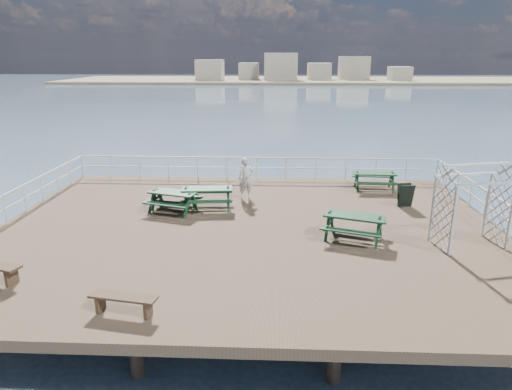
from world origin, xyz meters
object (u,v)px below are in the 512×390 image
object	(u,v)px
picnic_table_a	(173,196)
person	(246,179)
picnic_table_c	(374,177)
flat_bench_far	(123,300)
picnic_table_e	(354,222)
trellis_arbor	(472,210)
picnic_table_d	(207,194)
picnic_table_b	(173,197)

from	to	relation	value
picnic_table_a	person	xyz separation A→B (m)	(2.85, 1.36, 0.38)
picnic_table_c	flat_bench_far	distance (m)	13.56
picnic_table_e	trellis_arbor	bearing A→B (deg)	13.41
picnic_table_d	flat_bench_far	size ratio (longest dim) A/B	1.27
picnic_table_e	flat_bench_far	distance (m)	7.91
picnic_table_b	picnic_table_e	distance (m)	7.11
trellis_arbor	person	size ratio (longest dim) A/B	1.52
picnic_table_e	picnic_table_b	bearing A→B (deg)	178.25
picnic_table_c	person	size ratio (longest dim) A/B	1.09
picnic_table_c	picnic_table_d	distance (m)	7.84
picnic_table_a	picnic_table_b	world-z (taller)	picnic_table_b
picnic_table_a	picnic_table_d	distance (m)	1.39
picnic_table_a	trellis_arbor	bearing A→B (deg)	-5.02
picnic_table_a	person	size ratio (longest dim) A/B	1.07
picnic_table_d	flat_bench_far	world-z (taller)	picnic_table_d
picnic_table_c	picnic_table_a	bearing A→B (deg)	-158.24
picnic_table_a	trellis_arbor	distance (m)	10.89
picnic_table_a	person	world-z (taller)	person
picnic_table_c	trellis_arbor	world-z (taller)	trellis_arbor
picnic_table_c	picnic_table_e	xyz separation A→B (m)	(-1.87, -5.98, 0.03)
picnic_table_a	picnic_table_e	size ratio (longest dim) A/B	0.81
picnic_table_b	trellis_arbor	xyz separation A→B (m)	(10.25, -2.90, 0.63)
picnic_table_a	picnic_table_d	xyz separation A→B (m)	(1.39, -0.02, 0.10)
trellis_arbor	picnic_table_d	bearing A→B (deg)	145.83
picnic_table_c	picnic_table_b	bearing A→B (deg)	-155.53
picnic_table_e	person	xyz separation A→B (m)	(-3.90, 4.32, 0.28)
picnic_table_b	picnic_table_c	xyz separation A→B (m)	(8.52, 3.44, 0.00)
person	flat_bench_far	bearing A→B (deg)	-123.10
picnic_table_a	picnic_table_e	distance (m)	7.37
picnic_table_e	trellis_arbor	world-z (taller)	trellis_arbor
picnic_table_d	picnic_table_e	world-z (taller)	picnic_table_d
picnic_table_d	trellis_arbor	size ratio (longest dim) A/B	0.79
picnic_table_e	person	distance (m)	5.83
picnic_table_a	person	distance (m)	3.18
flat_bench_far	person	world-z (taller)	person
trellis_arbor	picnic_table_b	bearing A→B (deg)	150.29
picnic_table_d	picnic_table_b	bearing A→B (deg)	-168.18
picnic_table_a	picnic_table_b	xyz separation A→B (m)	(0.10, -0.43, 0.06)
picnic_table_c	picnic_table_e	distance (m)	6.27
picnic_table_d	picnic_table_e	xyz separation A→B (m)	(5.35, -2.94, -0.01)
trellis_arbor	picnic_table_a	bearing A→B (deg)	148.27
picnic_table_b	picnic_table_e	size ratio (longest dim) A/B	0.94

